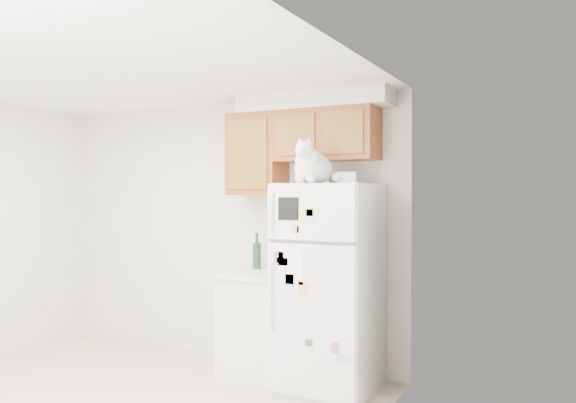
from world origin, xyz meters
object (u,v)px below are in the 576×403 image
Objects in this scene: storage_box_back at (346,178)px; base_counter at (261,322)px; refrigerator at (329,286)px; storage_box_front at (347,178)px; bottle_green at (257,251)px; bottle_amber at (279,254)px; cat at (312,166)px.

base_counter is at bearing 162.07° from storage_box_back.
storage_box_back is (0.09, 0.15, 0.90)m from refrigerator.
bottle_green is (-0.98, 0.22, -0.66)m from storage_box_front.
bottle_green is at bearing 154.55° from storage_box_front.
base_counter is at bearing 161.07° from storage_box_front.
refrigerator is 5.86× the size of bottle_amber.
base_counter is at bearing 173.91° from refrigerator.
storage_box_front reaches higher than refrigerator.
cat is 1.13m from bottle_green.
storage_box_back is at bearing 5.78° from base_counter.
bottle_green is (-0.90, 0.05, -0.66)m from storage_box_back.
refrigerator is 11.33× the size of storage_box_front.
bottle_amber is at bearing 9.47° from bottle_green.
storage_box_front is at bearing -12.77° from bottle_green.
bottle_amber is at bearing 149.19° from storage_box_back.
bottle_green reaches higher than bottle_amber.
bottle_amber is at bearing 158.03° from refrigerator.
storage_box_back is 0.97m from bottle_amber.
storage_box_front is at bearing -89.28° from storage_box_back.
cat is (0.63, -0.27, 1.37)m from base_counter.
base_counter is 1.55m from storage_box_front.
bottle_green is (-0.81, 0.20, 0.24)m from refrigerator.
base_counter is 0.63m from bottle_amber.
bottle_green reaches higher than base_counter.
storage_box_front reaches higher than bottle_amber.
refrigerator is 9.44× the size of storage_box_back.
base_counter is 1.78× the size of cat.
refrigerator is 1.85× the size of base_counter.
cat is at bearing -137.19° from storage_box_back.
base_counter is at bearing 156.74° from cat.
storage_box_back is 0.19m from storage_box_front.
cat is at bearing -107.02° from refrigerator.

